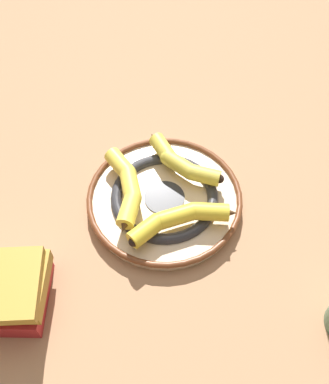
% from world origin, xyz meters
% --- Properties ---
extents(ground_plane, '(2.80, 2.80, 0.00)m').
position_xyz_m(ground_plane, '(0.00, 0.00, 0.00)').
color(ground_plane, '#A87A56').
extents(decorative_bowl, '(0.31, 0.31, 0.04)m').
position_xyz_m(decorative_bowl, '(-0.03, -0.02, 0.02)').
color(decorative_bowl, beige).
rests_on(decorative_bowl, ground_plane).
extents(banana_a, '(0.19, 0.09, 0.03)m').
position_xyz_m(banana_a, '(-0.04, 0.05, 0.05)').
color(banana_a, yellow).
rests_on(banana_a, decorative_bowl).
extents(banana_b, '(0.12, 0.17, 0.03)m').
position_xyz_m(banana_b, '(0.04, -0.04, 0.05)').
color(banana_b, gold).
rests_on(banana_b, decorative_bowl).
extents(banana_c, '(0.11, 0.19, 0.03)m').
position_xyz_m(banana_c, '(-0.09, -0.06, 0.05)').
color(banana_c, yellow).
rests_on(banana_c, decorative_bowl).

